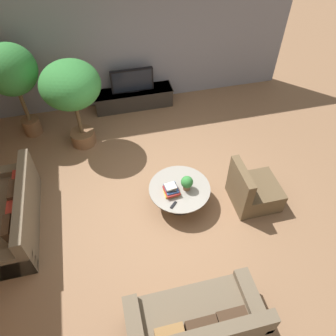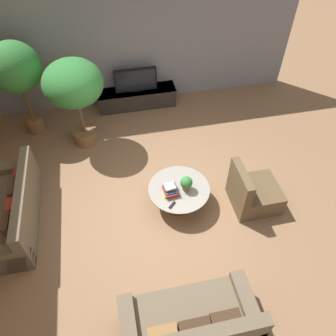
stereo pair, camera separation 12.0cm
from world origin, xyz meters
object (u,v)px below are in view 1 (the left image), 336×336
television (132,81)px  armchair_wicker (253,191)px  couch_by_wall (12,216)px  potted_palm_tall (11,73)px  potted_palm_corner (71,89)px  media_console (134,98)px  potted_plant_tabletop (187,183)px  coffee_table (179,192)px  couch_near_entry (196,323)px

television → armchair_wicker: television is taller
couch_by_wall → potted_palm_tall: (0.20, 2.46, 1.18)m
potted_palm_tall → potted_palm_corner: (1.06, -0.59, -0.13)m
media_console → armchair_wicker: size_ratio=2.15×
armchair_wicker → potted_palm_corner: 3.81m
couch_by_wall → potted_plant_tabletop: (2.94, -0.21, 0.26)m
media_console → potted_palm_tall: size_ratio=0.91×
television → armchair_wicker: 3.72m
coffee_table → potted_palm_tall: potted_palm_tall is taller
coffee_table → potted_palm_corner: potted_palm_corner is taller
armchair_wicker → potted_palm_tall: bearing=53.3°
potted_palm_tall → media_console: bearing=10.9°
media_console → potted_palm_tall: bearing=-169.1°
potted_palm_corner → television: bearing=39.4°
potted_palm_tall → armchair_wicker: bearing=-36.7°
couch_near_entry → potted_palm_corner: potted_palm_corner is taller
couch_by_wall → potted_palm_corner: bearing=146.1°
media_console → coffee_table: (0.30, -3.08, 0.05)m
potted_palm_corner → potted_plant_tabletop: bearing=-51.1°
potted_palm_corner → media_console: bearing=39.4°
couch_by_wall → potted_palm_tall: bearing=175.4°
couch_by_wall → potted_plant_tabletop: couch_by_wall is taller
media_console → potted_plant_tabletop: bearing=-82.5°
coffee_table → potted_palm_tall: (-2.63, 2.63, 1.20)m
couch_near_entry → potted_palm_corner: (-1.20, 4.21, 1.06)m
television → coffee_table: size_ratio=0.91×
media_console → couch_by_wall: size_ratio=0.95×
armchair_wicker → potted_plant_tabletop: 1.21m
coffee_table → potted_palm_corner: (-1.57, 2.04, 1.07)m
potted_palm_tall → potted_palm_corner: 1.22m
media_console → couch_by_wall: 3.85m
coffee_table → potted_plant_tabletop: 0.30m
coffee_table → potted_palm_corner: size_ratio=0.58×
television → potted_plant_tabletop: size_ratio=3.45×
armchair_wicker → potted_palm_corner: (-2.83, 2.31, 1.07)m
coffee_table → potted_palm_tall: size_ratio=0.53×
potted_plant_tabletop → potted_palm_corner: bearing=128.9°
potted_palm_tall → potted_plant_tabletop: 3.94m
couch_near_entry → potted_palm_tall: (-2.26, 4.80, 1.19)m
television → coffee_table: (0.30, -3.08, -0.42)m
couch_near_entry → potted_plant_tabletop: 2.20m
coffee_table → armchair_wicker: 1.30m
armchair_wicker → potted_palm_tall: (-3.90, 2.90, 1.20)m
potted_plant_tabletop → television: bearing=97.5°
couch_by_wall → armchair_wicker: armchair_wicker is taller
coffee_table → television: bearing=95.6°
coffee_table → potted_plant_tabletop: size_ratio=3.80×
couch_near_entry → potted_palm_corner: bearing=-74.1°
media_console → coffee_table: size_ratio=1.73×
couch_near_entry → armchair_wicker: size_ratio=2.04×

